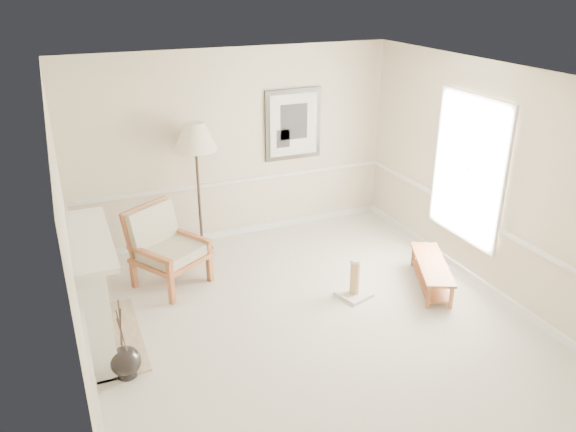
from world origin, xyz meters
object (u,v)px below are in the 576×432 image
Objects in this scene: armchair at (163,243)px; scratching_post at (354,285)px; floor_lamp at (195,140)px; bench at (431,270)px; floor_vase at (126,362)px.

armchair is 2.56m from scratching_post.
armchair is at bearing -133.27° from floor_lamp.
armchair is 2.15× the size of scratching_post.
armchair is at bearing 155.21° from bench.
floor_vase is 0.48× the size of floor_lamp.
scratching_post is at bearing -63.45° from armchair.
floor_lamp is 2.96m from scratching_post.
scratching_post is (2.94, 0.46, -0.00)m from floor_vase.
armchair is 0.91× the size of bench.
floor_lamp is (1.47, 2.52, 1.54)m from floor_vase.
floor_vase reaches higher than scratching_post.
scratching_post is at bearing -54.55° from floor_lamp.
bench is (4.01, 0.30, 0.06)m from floor_vase.
armchair is (0.78, 1.79, 0.40)m from floor_vase.
floor_lamp is at bearing 125.45° from scratching_post.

